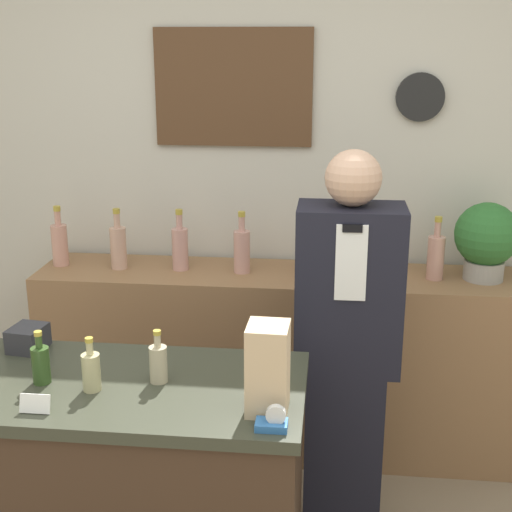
% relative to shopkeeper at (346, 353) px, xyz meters
% --- Properties ---
extents(back_wall, '(5.20, 0.09, 2.70)m').
position_rel_shopkeeper_xyz_m(back_wall, '(-0.41, 0.89, 0.57)').
color(back_wall, beige).
rests_on(back_wall, ground_plane).
extents(back_shelf, '(2.28, 0.44, 0.90)m').
position_rel_shopkeeper_xyz_m(back_shelf, '(-0.31, 0.61, -0.34)').
color(back_shelf, '#8E6642').
rests_on(back_shelf, ground_plane).
extents(display_counter, '(1.14, 0.59, 0.92)m').
position_rel_shopkeeper_xyz_m(display_counter, '(-0.71, -0.58, -0.33)').
color(display_counter, '#382619').
rests_on(display_counter, ground_plane).
extents(shopkeeper, '(0.40, 0.25, 1.58)m').
position_rel_shopkeeper_xyz_m(shopkeeper, '(0.00, 0.00, 0.00)').
color(shopkeeper, black).
rests_on(shopkeeper, ground_plane).
extents(potted_plant, '(0.29, 0.29, 0.36)m').
position_rel_shopkeeper_xyz_m(potted_plant, '(0.62, 0.62, 0.31)').
color(potted_plant, '#9E998E').
rests_on(potted_plant, back_shelf).
extents(paper_bag, '(0.12, 0.13, 0.27)m').
position_rel_shopkeeper_xyz_m(paper_bag, '(-0.24, -0.70, 0.26)').
color(paper_bag, tan).
rests_on(paper_bag, display_counter).
extents(tape_dispenser, '(0.09, 0.06, 0.07)m').
position_rel_shopkeeper_xyz_m(tape_dispenser, '(-0.22, -0.80, 0.15)').
color(tape_dispenser, '#2D66A8').
rests_on(tape_dispenser, display_counter).
extents(price_card_right, '(0.09, 0.02, 0.06)m').
position_rel_shopkeeper_xyz_m(price_card_right, '(-0.91, -0.79, 0.16)').
color(price_card_right, white).
rests_on(price_card_right, display_counter).
extents(gift_box, '(0.13, 0.14, 0.08)m').
position_rel_shopkeeper_xyz_m(gift_box, '(-1.11, -0.37, 0.17)').
color(gift_box, '#2D2D33').
rests_on(gift_box, display_counter).
extents(counter_bottle_1, '(0.06, 0.06, 0.17)m').
position_rel_shopkeeper_xyz_m(counter_bottle_1, '(-0.96, -0.60, 0.19)').
color(counter_bottle_1, '#2E491E').
rests_on(counter_bottle_1, display_counter).
extents(counter_bottle_2, '(0.06, 0.06, 0.17)m').
position_rel_shopkeeper_xyz_m(counter_bottle_2, '(-0.79, -0.63, 0.19)').
color(counter_bottle_2, tan).
rests_on(counter_bottle_2, display_counter).
extents(counter_bottle_3, '(0.06, 0.06, 0.17)m').
position_rel_shopkeeper_xyz_m(counter_bottle_3, '(-0.60, -0.56, 0.19)').
color(counter_bottle_3, tan).
rests_on(counter_bottle_3, display_counter).
extents(shelf_bottle_0, '(0.08, 0.08, 0.29)m').
position_rel_shopkeeper_xyz_m(shelf_bottle_0, '(-1.37, 0.62, 0.23)').
color(shelf_bottle_0, tan).
rests_on(shelf_bottle_0, back_shelf).
extents(shelf_bottle_1, '(0.08, 0.08, 0.29)m').
position_rel_shopkeeper_xyz_m(shelf_bottle_1, '(-1.08, 0.61, 0.23)').
color(shelf_bottle_1, tan).
rests_on(shelf_bottle_1, back_shelf).
extents(shelf_bottle_2, '(0.08, 0.08, 0.29)m').
position_rel_shopkeeper_xyz_m(shelf_bottle_2, '(-0.78, 0.62, 0.23)').
color(shelf_bottle_2, tan).
rests_on(shelf_bottle_2, back_shelf).
extents(shelf_bottle_3, '(0.08, 0.08, 0.29)m').
position_rel_shopkeeper_xyz_m(shelf_bottle_3, '(-0.49, 0.61, 0.23)').
color(shelf_bottle_3, tan).
rests_on(shelf_bottle_3, back_shelf).
extents(shelf_bottle_4, '(0.08, 0.08, 0.29)m').
position_rel_shopkeeper_xyz_m(shelf_bottle_4, '(-0.19, 0.60, 0.23)').
color(shelf_bottle_4, tan).
rests_on(shelf_bottle_4, back_shelf).
extents(shelf_bottle_5, '(0.08, 0.08, 0.29)m').
position_rel_shopkeeper_xyz_m(shelf_bottle_5, '(0.11, 0.61, 0.23)').
color(shelf_bottle_5, tan).
rests_on(shelf_bottle_5, back_shelf).
extents(shelf_bottle_6, '(0.08, 0.08, 0.29)m').
position_rel_shopkeeper_xyz_m(shelf_bottle_6, '(0.40, 0.61, 0.23)').
color(shelf_bottle_6, tan).
rests_on(shelf_bottle_6, back_shelf).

